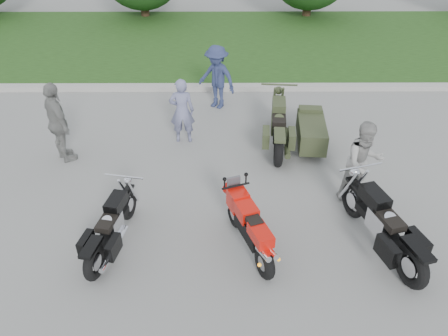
{
  "coord_description": "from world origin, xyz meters",
  "views": [
    {
      "loc": [
        0.31,
        -5.94,
        5.33
      ],
      "look_at": [
        0.35,
        0.72,
        0.8
      ],
      "focal_mm": 35.0,
      "sensor_mm": 36.0,
      "label": 1
    }
  ],
  "objects_px": {
    "person_denim": "(217,77)",
    "cruiser_right": "(385,228)",
    "person_stripe": "(182,111)",
    "cruiser_sidecar": "(298,130)",
    "person_back": "(58,123)",
    "cruiser_left": "(111,229)",
    "sportbike_red": "(250,227)",
    "person_grey": "(363,163)"
  },
  "relations": [
    {
      "from": "cruiser_sidecar",
      "to": "sportbike_red",
      "type": "bearing_deg",
      "value": -105.77
    },
    {
      "from": "sportbike_red",
      "to": "cruiser_sidecar",
      "type": "xyz_separation_m",
      "value": [
        1.27,
        3.33,
        -0.06
      ]
    },
    {
      "from": "sportbike_red",
      "to": "person_denim",
      "type": "bearing_deg",
      "value": 75.88
    },
    {
      "from": "sportbike_red",
      "to": "person_stripe",
      "type": "distance_m",
      "value": 3.91
    },
    {
      "from": "cruiser_right",
      "to": "person_denim",
      "type": "relative_size",
      "value": 1.39
    },
    {
      "from": "cruiser_left",
      "to": "person_denim",
      "type": "height_order",
      "value": "person_denim"
    },
    {
      "from": "sportbike_red",
      "to": "cruiser_right",
      "type": "bearing_deg",
      "value": -20.32
    },
    {
      "from": "person_stripe",
      "to": "person_denim",
      "type": "height_order",
      "value": "person_denim"
    },
    {
      "from": "cruiser_right",
      "to": "person_denim",
      "type": "distance_m",
      "value": 6.16
    },
    {
      "from": "person_back",
      "to": "cruiser_right",
      "type": "bearing_deg",
      "value": -153.44
    },
    {
      "from": "cruiser_left",
      "to": "person_stripe",
      "type": "height_order",
      "value": "person_stripe"
    },
    {
      "from": "person_denim",
      "to": "person_grey",
      "type": "bearing_deg",
      "value": -21.67
    },
    {
      "from": "person_grey",
      "to": "person_denim",
      "type": "distance_m",
      "value": 4.91
    },
    {
      "from": "person_denim",
      "to": "person_back",
      "type": "height_order",
      "value": "person_back"
    },
    {
      "from": "person_back",
      "to": "cruiser_left",
      "type": "bearing_deg",
      "value": 171.72
    },
    {
      "from": "cruiser_left",
      "to": "cruiser_sidecar",
      "type": "xyz_separation_m",
      "value": [
        3.58,
        3.26,
        0.05
      ]
    },
    {
      "from": "sportbike_red",
      "to": "person_grey",
      "type": "height_order",
      "value": "person_grey"
    },
    {
      "from": "person_stripe",
      "to": "person_back",
      "type": "height_order",
      "value": "person_back"
    },
    {
      "from": "person_denim",
      "to": "cruiser_right",
      "type": "bearing_deg",
      "value": -28.98
    },
    {
      "from": "sportbike_red",
      "to": "cruiser_left",
      "type": "bearing_deg",
      "value": 157.96
    },
    {
      "from": "sportbike_red",
      "to": "cruiser_right",
      "type": "xyz_separation_m",
      "value": [
        2.23,
        -0.0,
        -0.04
      ]
    },
    {
      "from": "person_denim",
      "to": "person_back",
      "type": "bearing_deg",
      "value": -108.26
    },
    {
      "from": "cruiser_sidecar",
      "to": "person_back",
      "type": "distance_m",
      "value": 5.25
    },
    {
      "from": "sportbike_red",
      "to": "person_stripe",
      "type": "xyz_separation_m",
      "value": [
        -1.37,
        3.66,
        0.27
      ]
    },
    {
      "from": "person_stripe",
      "to": "cruiser_sidecar",
      "type": "bearing_deg",
      "value": 171.32
    },
    {
      "from": "person_denim",
      "to": "person_back",
      "type": "relative_size",
      "value": 0.94
    },
    {
      "from": "cruiser_left",
      "to": "cruiser_right",
      "type": "distance_m",
      "value": 4.54
    },
    {
      "from": "cruiser_right",
      "to": "person_back",
      "type": "relative_size",
      "value": 1.3
    },
    {
      "from": "cruiser_left",
      "to": "person_grey",
      "type": "bearing_deg",
      "value": 27.83
    },
    {
      "from": "cruiser_left",
      "to": "person_back",
      "type": "distance_m",
      "value": 3.26
    },
    {
      "from": "person_back",
      "to": "person_stripe",
      "type": "bearing_deg",
      "value": -111.32
    },
    {
      "from": "sportbike_red",
      "to": "person_grey",
      "type": "distance_m",
      "value": 2.63
    },
    {
      "from": "cruiser_sidecar",
      "to": "person_grey",
      "type": "distance_m",
      "value": 2.15
    },
    {
      "from": "cruiser_left",
      "to": "person_denim",
      "type": "relative_size",
      "value": 1.2
    },
    {
      "from": "sportbike_red",
      "to": "person_stripe",
      "type": "bearing_deg",
      "value": 90.31
    },
    {
      "from": "cruiser_left",
      "to": "cruiser_sidecar",
      "type": "bearing_deg",
      "value": 53.35
    },
    {
      "from": "sportbike_red",
      "to": "person_denim",
      "type": "height_order",
      "value": "person_denim"
    },
    {
      "from": "cruiser_right",
      "to": "cruiser_sidecar",
      "type": "height_order",
      "value": "cruiser_sidecar"
    },
    {
      "from": "sportbike_red",
      "to": "person_stripe",
      "type": "relative_size",
      "value": 1.13
    },
    {
      "from": "cruiser_left",
      "to": "person_back",
      "type": "height_order",
      "value": "person_back"
    },
    {
      "from": "cruiser_right",
      "to": "cruiser_sidecar",
      "type": "bearing_deg",
      "value": 89.78
    },
    {
      "from": "sportbike_red",
      "to": "person_back",
      "type": "bearing_deg",
      "value": 123.78
    }
  ]
}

